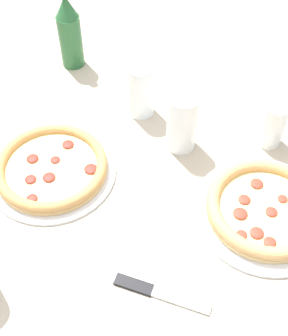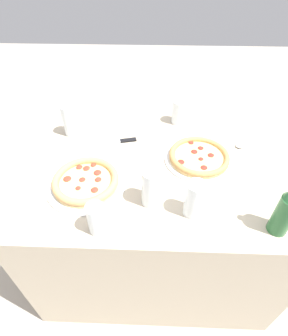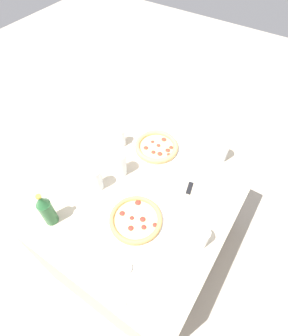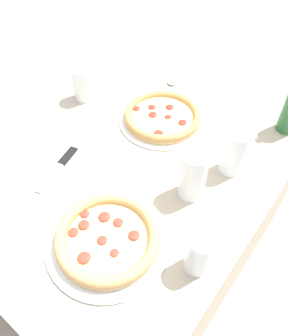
{
  "view_description": "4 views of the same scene",
  "coord_description": "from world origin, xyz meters",
  "px_view_note": "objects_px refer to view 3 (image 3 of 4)",
  "views": [
    {
      "loc": [
        0.4,
        -0.5,
        1.63
      ],
      "look_at": [
        0.02,
        0.08,
        0.81
      ],
      "focal_mm": 50.0,
      "sensor_mm": 36.0,
      "label": 1
    },
    {
      "loc": [
        0.03,
        0.89,
        1.53
      ],
      "look_at": [
        0.06,
        0.09,
        0.8
      ],
      "focal_mm": 28.0,
      "sensor_mm": 36.0,
      "label": 2
    },
    {
      "loc": [
        -0.67,
        -0.39,
        1.97
      ],
      "look_at": [
        0.08,
        0.1,
        0.83
      ],
      "focal_mm": 28.0,
      "sensor_mm": 36.0,
      "label": 3
    },
    {
      "loc": [
        0.57,
        0.48,
        1.51
      ],
      "look_at": [
        0.08,
        0.1,
        0.82
      ],
      "focal_mm": 35.0,
      "sensor_mm": 36.0,
      "label": 4
    }
  ],
  "objects_px": {
    "glass_red_wine": "(96,180)",
    "beer_bottle": "(46,209)",
    "glass_lemonade": "(120,165)",
    "spoon": "(127,277)",
    "glass_iced_tea": "(222,151)",
    "pizza_salami": "(136,220)",
    "glass_mango_juice": "(120,138)",
    "knife": "(192,181)",
    "pizza_margherita": "(157,147)",
    "glass_cola": "(200,238)"
  },
  "relations": [
    {
      "from": "pizza_margherita",
      "to": "knife",
      "type": "distance_m",
      "value": 0.31
    },
    {
      "from": "pizza_margherita",
      "to": "glass_lemonade",
      "type": "xyz_separation_m",
      "value": [
        -0.27,
        0.08,
        0.05
      ]
    },
    {
      "from": "glass_iced_tea",
      "to": "spoon",
      "type": "bearing_deg",
      "value": 175.87
    },
    {
      "from": "pizza_salami",
      "to": "glass_mango_juice",
      "type": "relative_size",
      "value": 2.51
    },
    {
      "from": "pizza_salami",
      "to": "glass_mango_juice",
      "type": "xyz_separation_m",
      "value": [
        0.39,
        0.39,
        0.04
      ]
    },
    {
      "from": "pizza_salami",
      "to": "knife",
      "type": "height_order",
      "value": "pizza_salami"
    },
    {
      "from": "glass_lemonade",
      "to": "beer_bottle",
      "type": "xyz_separation_m",
      "value": [
        -0.44,
        0.11,
        0.04
      ]
    },
    {
      "from": "beer_bottle",
      "to": "glass_iced_tea",
      "type": "bearing_deg",
      "value": -32.85
    },
    {
      "from": "pizza_salami",
      "to": "glass_mango_juice",
      "type": "height_order",
      "value": "glass_mango_juice"
    },
    {
      "from": "pizza_margherita",
      "to": "spoon",
      "type": "bearing_deg",
      "value": -157.74
    },
    {
      "from": "beer_bottle",
      "to": "spoon",
      "type": "relative_size",
      "value": 1.26
    },
    {
      "from": "pizza_salami",
      "to": "glass_cola",
      "type": "distance_m",
      "value": 0.33
    },
    {
      "from": "spoon",
      "to": "glass_red_wine",
      "type": "bearing_deg",
      "value": 54.2
    },
    {
      "from": "glass_lemonade",
      "to": "glass_iced_tea",
      "type": "bearing_deg",
      "value": -46.8
    },
    {
      "from": "glass_iced_tea",
      "to": "spoon",
      "type": "height_order",
      "value": "glass_iced_tea"
    },
    {
      "from": "pizza_margherita",
      "to": "glass_mango_juice",
      "type": "xyz_separation_m",
      "value": [
        -0.08,
        0.21,
        0.04
      ]
    },
    {
      "from": "glass_lemonade",
      "to": "glass_mango_juice",
      "type": "xyz_separation_m",
      "value": [
        0.18,
        0.13,
        -0.02
      ]
    },
    {
      "from": "glass_lemonade",
      "to": "glass_mango_juice",
      "type": "bearing_deg",
      "value": 36.11
    },
    {
      "from": "glass_red_wine",
      "to": "glass_mango_juice",
      "type": "bearing_deg",
      "value": 14.48
    },
    {
      "from": "spoon",
      "to": "glass_iced_tea",
      "type": "bearing_deg",
      "value": -4.13
    },
    {
      "from": "glass_cola",
      "to": "knife",
      "type": "distance_m",
      "value": 0.37
    },
    {
      "from": "pizza_salami",
      "to": "beer_bottle",
      "type": "relative_size",
      "value": 1.33
    },
    {
      "from": "glass_red_wine",
      "to": "glass_iced_tea",
      "type": "relative_size",
      "value": 0.95
    },
    {
      "from": "pizza_margherita",
      "to": "beer_bottle",
      "type": "xyz_separation_m",
      "value": [
        -0.71,
        0.19,
        0.09
      ]
    },
    {
      "from": "glass_iced_tea",
      "to": "knife",
      "type": "distance_m",
      "value": 0.26
    },
    {
      "from": "glass_red_wine",
      "to": "beer_bottle",
      "type": "relative_size",
      "value": 0.64
    },
    {
      "from": "glass_cola",
      "to": "knife",
      "type": "xyz_separation_m",
      "value": [
        0.31,
        0.19,
        -0.06
      ]
    },
    {
      "from": "glass_mango_juice",
      "to": "spoon",
      "type": "height_order",
      "value": "glass_mango_juice"
    },
    {
      "from": "pizza_salami",
      "to": "glass_lemonade",
      "type": "relative_size",
      "value": 1.93
    },
    {
      "from": "glass_lemonade",
      "to": "knife",
      "type": "relative_size",
      "value": 0.8
    },
    {
      "from": "glass_iced_tea",
      "to": "glass_lemonade",
      "type": "distance_m",
      "value": 0.6
    },
    {
      "from": "pizza_salami",
      "to": "glass_cola",
      "type": "relative_size",
      "value": 2.46
    },
    {
      "from": "pizza_margherita",
      "to": "glass_cola",
      "type": "xyz_separation_m",
      "value": [
        -0.4,
        -0.49,
        0.04
      ]
    },
    {
      "from": "glass_iced_tea",
      "to": "beer_bottle",
      "type": "bearing_deg",
      "value": 147.15
    },
    {
      "from": "pizza_margherita",
      "to": "glass_iced_tea",
      "type": "relative_size",
      "value": 2.05
    },
    {
      "from": "beer_bottle",
      "to": "glass_mango_juice",
      "type": "bearing_deg",
      "value": 2.15
    },
    {
      "from": "pizza_margherita",
      "to": "glass_iced_tea",
      "type": "distance_m",
      "value": 0.39
    },
    {
      "from": "pizza_salami",
      "to": "pizza_margherita",
      "type": "relative_size",
      "value": 0.96
    },
    {
      "from": "glass_iced_tea",
      "to": "glass_lemonade",
      "type": "relative_size",
      "value": 0.99
    },
    {
      "from": "glass_red_wine",
      "to": "glass_mango_juice",
      "type": "distance_m",
      "value": 0.35
    },
    {
      "from": "glass_red_wine",
      "to": "beer_bottle",
      "type": "bearing_deg",
      "value": 167.57
    },
    {
      "from": "glass_lemonade",
      "to": "spoon",
      "type": "relative_size",
      "value": 0.87
    },
    {
      "from": "glass_mango_juice",
      "to": "glass_red_wine",
      "type": "bearing_deg",
      "value": -165.52
    },
    {
      "from": "glass_red_wine",
      "to": "knife",
      "type": "bearing_deg",
      "value": -52.75
    },
    {
      "from": "pizza_salami",
      "to": "glass_mango_juice",
      "type": "bearing_deg",
      "value": 44.45
    },
    {
      "from": "pizza_margherita",
      "to": "glass_iced_tea",
      "type": "xyz_separation_m",
      "value": [
        0.14,
        -0.36,
        0.05
      ]
    },
    {
      "from": "glass_iced_tea",
      "to": "beer_bottle",
      "type": "distance_m",
      "value": 1.01
    },
    {
      "from": "pizza_margherita",
      "to": "glass_lemonade",
      "type": "distance_m",
      "value": 0.28
    },
    {
      "from": "spoon",
      "to": "glass_lemonade",
      "type": "bearing_deg",
      "value": 39.45
    },
    {
      "from": "pizza_margherita",
      "to": "glass_red_wine",
      "type": "relative_size",
      "value": 2.16
    }
  ]
}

